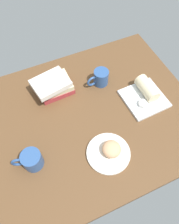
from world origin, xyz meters
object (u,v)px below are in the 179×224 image
(sauce_cup, at_px, (143,104))
(round_plate, at_px, (108,153))
(breakfast_wrap, at_px, (147,88))
(coffee_mug, at_px, (31,160))
(scone_pastry, at_px, (111,149))
(square_plate, at_px, (144,99))
(book_stack, at_px, (53,85))
(second_mug, at_px, (100,78))

(sauce_cup, bearing_deg, round_plate, 29.86)
(breakfast_wrap, xyz_separation_m, coffee_mug, (0.67, 0.13, -0.01))
(round_plate, relative_size, sauce_cup, 4.04)
(coffee_mug, bearing_deg, scone_pastry, 164.28)
(square_plate, xyz_separation_m, breakfast_wrap, (-0.03, -0.03, 0.04))
(book_stack, xyz_separation_m, coffee_mug, (0.22, 0.35, -0.00))
(scone_pastry, relative_size, breakfast_wrap, 0.61)
(round_plate, height_order, coffee_mug, coffee_mug)
(round_plate, relative_size, coffee_mug, 1.50)
(round_plate, xyz_separation_m, breakfast_wrap, (-0.34, -0.23, 0.04))
(book_stack, bearing_deg, sauce_cup, 143.45)
(coffee_mug, bearing_deg, book_stack, -122.29)
(book_stack, height_order, second_mug, book_stack)
(book_stack, relative_size, coffee_mug, 1.58)
(sauce_cup, distance_m, breakfast_wrap, 0.09)
(breakfast_wrap, relative_size, book_stack, 0.67)
(square_plate, height_order, second_mug, second_mug)
(scone_pastry, xyz_separation_m, sauce_cup, (-0.27, -0.16, -0.01))
(square_plate, relative_size, second_mug, 1.63)
(scone_pastry, height_order, breakfast_wrap, breakfast_wrap)
(round_plate, relative_size, breakfast_wrap, 1.42)
(book_stack, bearing_deg, coffee_mug, 57.71)
(round_plate, relative_size, square_plate, 0.97)
(second_mug, bearing_deg, round_plate, 69.61)
(sauce_cup, relative_size, coffee_mug, 0.37)
(breakfast_wrap, xyz_separation_m, book_stack, (0.45, -0.23, -0.00))
(sauce_cup, xyz_separation_m, breakfast_wrap, (-0.06, -0.06, 0.03))
(round_plate, xyz_separation_m, coffee_mug, (0.33, -0.10, 0.04))
(square_plate, relative_size, coffee_mug, 1.55)
(second_mug, bearing_deg, coffee_mug, 32.01)
(sauce_cup, distance_m, second_mug, 0.27)
(round_plate, bearing_deg, book_stack, -76.58)
(scone_pastry, distance_m, second_mug, 0.42)
(scone_pastry, distance_m, coffee_mug, 0.36)
(scone_pastry, relative_size, square_plate, 0.41)
(breakfast_wrap, bearing_deg, scone_pastry, 33.78)
(round_plate, height_order, book_stack, book_stack)
(round_plate, bearing_deg, breakfast_wrap, -146.28)
(book_stack, bearing_deg, scone_pastry, 105.01)
(square_plate, bearing_deg, sauce_cup, 48.67)
(sauce_cup, xyz_separation_m, second_mug, (0.13, -0.24, 0.02))
(scone_pastry, bearing_deg, sauce_cup, -149.28)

